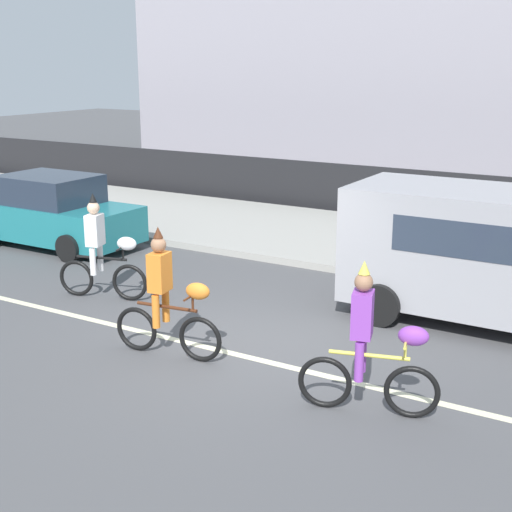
% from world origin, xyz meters
% --- Properties ---
extents(ground_plane, '(80.00, 80.00, 0.00)m').
position_xyz_m(ground_plane, '(0.00, 0.00, 0.00)').
color(ground_plane, '#4C4C4F').
extents(road_centre_line, '(36.00, 0.14, 0.01)m').
position_xyz_m(road_centre_line, '(0.00, -0.50, 0.00)').
color(road_centre_line, beige).
rests_on(road_centre_line, ground).
extents(sidewalk_curb, '(60.00, 5.00, 0.15)m').
position_xyz_m(sidewalk_curb, '(0.00, 6.50, 0.07)').
color(sidewalk_curb, '#9E9B93').
rests_on(sidewalk_curb, ground).
extents(fence_line, '(40.00, 0.08, 1.40)m').
position_xyz_m(fence_line, '(0.00, 9.40, 0.70)').
color(fence_line, black).
rests_on(fence_line, ground).
extents(parade_cyclist_zebra, '(1.67, 0.63, 1.92)m').
position_xyz_m(parade_cyclist_zebra, '(-3.29, 0.46, 0.84)').
color(parade_cyclist_zebra, black).
rests_on(parade_cyclist_zebra, ground).
extents(parade_cyclist_orange, '(1.71, 0.52, 1.92)m').
position_xyz_m(parade_cyclist_orange, '(-0.69, -1.03, 0.84)').
color(parade_cyclist_orange, black).
rests_on(parade_cyclist_orange, ground).
extents(parade_cyclist_purple, '(1.67, 0.63, 1.92)m').
position_xyz_m(parade_cyclist_purple, '(2.46, -1.18, 0.84)').
color(parade_cyclist_purple, black).
rests_on(parade_cyclist_purple, ground).
extents(parked_van_grey, '(5.00, 2.22, 2.18)m').
position_xyz_m(parked_van_grey, '(3.26, 2.70, 1.28)').
color(parked_van_grey, '#99999E').
rests_on(parked_van_grey, ground).
extents(parked_car_teal, '(4.10, 1.92, 1.64)m').
position_xyz_m(parked_car_teal, '(-6.88, 2.75, 0.78)').
color(parked_car_teal, '#1E727A').
rests_on(parked_car_teal, ground).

